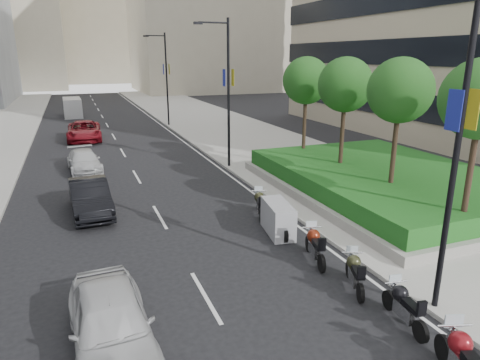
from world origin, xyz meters
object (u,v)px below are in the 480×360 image
lamp_post_2 (165,75)px  motorcycle_2 (404,306)px  lamp_post_1 (226,87)px  car_b (90,197)px  car_c (84,161)px  motorcycle_3 (355,272)px  motorcycle_5 (278,219)px  delivery_van (73,108)px  motorcycle_4 (315,245)px  motorcycle_6 (260,204)px  car_a (111,323)px  car_d (84,131)px  lamp_post_0 (455,132)px

lamp_post_2 → motorcycle_2: size_ratio=4.47×
lamp_post_1 → car_b: lamp_post_1 is taller
car_c → lamp_post_2: bearing=57.3°
motorcycle_3 → car_b: (-7.19, 9.79, 0.23)m
motorcycle_2 → motorcycle_5: size_ratio=0.90×
delivery_van → motorcycle_4: bearing=-81.6°
car_c → motorcycle_6: bearing=-61.4°
lamp_post_2 → car_b: bearing=-109.8°
car_a → motorcycle_6: bearing=43.7°
lamp_post_2 → car_b: lamp_post_2 is taller
motorcycle_4 → car_d: car_d is taller
motorcycle_4 → car_d: (-6.64, 26.21, 0.23)m
motorcycle_4 → car_b: (-7.01, 7.75, 0.19)m
lamp_post_2 → motorcycle_4: bearing=-92.6°
lamp_post_1 → car_b: (-8.44, -5.41, -4.30)m
motorcycle_2 → car_c: car_c is taller
motorcycle_3 → car_d: bearing=35.9°
lamp_post_1 → motorcycle_6: size_ratio=4.51×
car_a → car_d: size_ratio=0.80×
lamp_post_2 → car_c: lamp_post_2 is taller
lamp_post_2 → car_b: size_ratio=1.94×
lamp_post_2 → motorcycle_2: lamp_post_2 is taller
lamp_post_0 → car_c: 21.61m
delivery_van → lamp_post_0: bearing=-80.7°
motorcycle_4 → delivery_van: 42.75m
motorcycle_5 → motorcycle_6: bearing=5.0°
lamp_post_1 → lamp_post_2: 18.00m
car_c → motorcycle_4: bearing=-70.0°
motorcycle_2 → delivery_van: size_ratio=0.40×
lamp_post_0 → motorcycle_5: size_ratio=4.03×
motorcycle_2 → motorcycle_5: motorcycle_5 is taller
motorcycle_5 → motorcycle_6: motorcycle_5 is taller
motorcycle_3 → lamp_post_0: bearing=-122.9°
delivery_van → car_b: bearing=-90.9°
lamp_post_0 → delivery_van: bearing=100.8°
motorcycle_4 → car_c: car_c is taller
lamp_post_0 → car_d: size_ratio=1.55×
lamp_post_1 → motorcycle_3: lamp_post_1 is taller
car_a → lamp_post_0: bearing=-11.5°
motorcycle_2 → car_c: (-7.31, 19.58, 0.11)m
motorcycle_4 → motorcycle_6: motorcycle_4 is taller
motorcycle_4 → motorcycle_6: 4.72m
car_c → car_a: bearing=-94.2°
motorcycle_3 → car_a: 7.18m
lamp_post_0 → motorcycle_6: size_ratio=4.51×
motorcycle_3 → car_c: car_c is taller
lamp_post_2 → car_a: size_ratio=1.94×
lamp_post_0 → motorcycle_2: size_ratio=4.47×
motorcycle_3 → car_d: 29.08m
motorcycle_6 → car_d: car_d is taller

